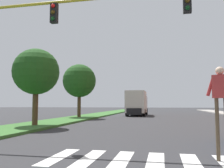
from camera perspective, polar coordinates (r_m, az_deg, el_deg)
The scene contains 9 objects.
ground_plane at distance 29.35m, azimuth 12.58°, elevation -7.62°, with size 140.00×140.00×0.00m, color #2D2D30.
crosswalk at distance 6.58m, azimuth 14.56°, elevation -17.76°, with size 6.75×2.20×0.01m.
median_strip at distance 28.59m, azimuth -4.96°, elevation -7.65°, with size 3.35×64.00×0.15m, color #386B2D.
tree_mid at distance 16.31m, azimuth -17.80°, elevation 2.77°, with size 3.02×3.02×4.97m.
tree_far at distance 25.31m, azimuth -7.87°, elevation 0.74°, with size 3.51×3.51×5.55m.
traffic_light_gantry at distance 9.88m, azimuth -13.89°, elevation 12.29°, with size 9.34×0.30×6.00m.
pedestrian_performer at distance 6.91m, azimuth 24.72°, elevation -3.00°, with size 0.72×0.39×2.49m.
sedan_midblock at distance 29.91m, azimuth 5.76°, elevation -6.19°, with size 1.85×4.52×1.64m.
truck_box_delivery at distance 30.81m, azimuth 6.03°, elevation -4.53°, with size 2.40×6.20×3.10m.
Camera 1 is at (-0.25, 0.69, 1.50)m, focal length 37.96 mm.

